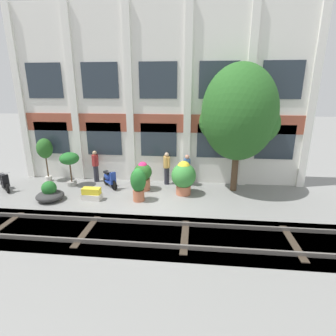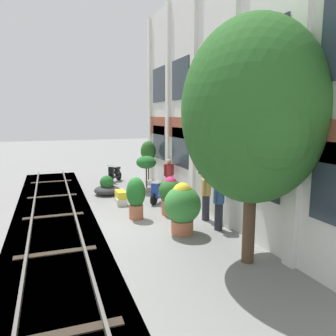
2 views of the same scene
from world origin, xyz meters
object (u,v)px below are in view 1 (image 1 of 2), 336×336
object	(u,v)px
potted_plant_low_pan	(69,161)
potted_plant_square_trough	(92,194)
potted_plant_fluted_column	(138,183)
scooter_near_curb	(4,181)
potted_plant_ribbed_drum	(184,176)
broadleaf_tree	(239,115)
resident_watching_tracks	(167,167)
potted_plant_wide_bowl	(50,193)
potted_plant_tall_urn	(45,150)
potted_plant_glazed_jar	(143,175)
scooter_second_parked	(109,179)
resident_by_doorway	(96,165)
resident_near_plants	(187,169)

from	to	relation	value
potted_plant_low_pan	potted_plant_square_trough	bearing A→B (deg)	-43.48
potted_plant_fluted_column	scooter_near_curb	size ratio (longest dim) A/B	1.35
potted_plant_fluted_column	potted_plant_ribbed_drum	xyz separation A→B (m)	(1.93, 0.97, 0.08)
broadleaf_tree	potted_plant_square_trough	bearing A→B (deg)	-164.02
resident_watching_tracks	potted_plant_ribbed_drum	bearing A→B (deg)	85.61
potted_plant_wide_bowl	potted_plant_tall_urn	size ratio (longest dim) A/B	0.51
broadleaf_tree	potted_plant_tall_urn	size ratio (longest dim) A/B	2.55
potted_plant_fluted_column	potted_plant_tall_urn	xyz separation A→B (m)	(-5.39, 2.07, 0.90)
potted_plant_glazed_jar	resident_watching_tracks	world-z (taller)	resident_watching_tracks
potted_plant_low_pan	scooter_second_parked	xyz separation A→B (m)	(1.98, 0.00, -0.89)
broadleaf_tree	scooter_second_parked	bearing A→B (deg)	-177.73
potted_plant_low_pan	resident_by_doorway	world-z (taller)	potted_plant_low_pan
broadleaf_tree	potted_plant_glazed_jar	world-z (taller)	broadleaf_tree
potted_plant_glazed_jar	potted_plant_fluted_column	world-z (taller)	potted_plant_fluted_column
broadleaf_tree	scooter_second_parked	size ratio (longest dim) A/B	5.56
potted_plant_square_trough	potted_plant_ribbed_drum	world-z (taller)	potted_plant_ribbed_drum
broadleaf_tree	potted_plant_low_pan	size ratio (longest dim) A/B	3.39
broadleaf_tree	potted_plant_ribbed_drum	distance (m)	3.73
resident_watching_tracks	resident_near_plants	distance (m)	1.04
potted_plant_tall_urn	potted_plant_low_pan	bearing A→B (deg)	-20.02
potted_plant_low_pan	scooter_near_curb	xyz separation A→B (m)	(-3.00, -0.92, -0.89)
potted_plant_ribbed_drum	potted_plant_low_pan	size ratio (longest dim) A/B	0.92
resident_by_doorway	resident_watching_tracks	bearing A→B (deg)	167.92
potted_plant_wide_bowl	scooter_second_parked	xyz separation A→B (m)	(2.10, 1.87, 0.12)
potted_plant_ribbed_drum	resident_by_doorway	bearing A→B (deg)	164.72
potted_plant_wide_bowl	scooter_near_curb	xyz separation A→B (m)	(-2.88, 0.95, 0.12)
potted_plant_square_trough	scooter_second_parked	distance (m)	1.64
potted_plant_low_pan	scooter_near_curb	distance (m)	3.26
scooter_second_parked	potted_plant_fluted_column	bearing A→B (deg)	6.92
potted_plant_fluted_column	potted_plant_wide_bowl	xyz separation A→B (m)	(-3.93, -0.37, -0.49)
potted_plant_glazed_jar	scooter_near_curb	bearing A→B (deg)	-173.70
potted_plant_fluted_column	resident_watching_tracks	bearing A→B (deg)	65.98
potted_plant_square_trough	potted_plant_wide_bowl	bearing A→B (deg)	-171.74
scooter_near_curb	resident_by_doorway	bearing A→B (deg)	63.36
resident_near_plants	scooter_near_curb	bearing A→B (deg)	-14.02
potted_plant_fluted_column	scooter_second_parked	distance (m)	2.39
broadleaf_tree	potted_plant_low_pan	distance (m)	8.47
resident_by_doorway	scooter_near_curb	bearing A→B (deg)	10.79
broadleaf_tree	scooter_second_parked	distance (m)	6.95
broadleaf_tree	potted_plant_wide_bowl	world-z (taller)	broadleaf_tree
potted_plant_tall_urn	potted_plant_ribbed_drum	distance (m)	7.45
potted_plant_tall_urn	scooter_second_parked	world-z (taller)	potted_plant_tall_urn
broadleaf_tree	scooter_near_curb	xyz separation A→B (m)	(-11.15, -1.16, -3.19)
resident_watching_tracks	resident_by_doorway	bearing A→B (deg)	-40.69
potted_plant_tall_urn	scooter_near_curb	xyz separation A→B (m)	(-1.42, -1.50, -1.28)
potted_plant_ribbed_drum	scooter_near_curb	bearing A→B (deg)	-177.43
potted_plant_fluted_column	potted_plant_low_pan	bearing A→B (deg)	158.54
potted_plant_wide_bowl	potted_plant_ribbed_drum	xyz separation A→B (m)	(5.86, 1.34, 0.57)
resident_by_doorway	resident_watching_tracks	distance (m)	3.78
potted_plant_square_trough	resident_watching_tracks	xyz separation A→B (m)	(3.11, 2.35, 0.65)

